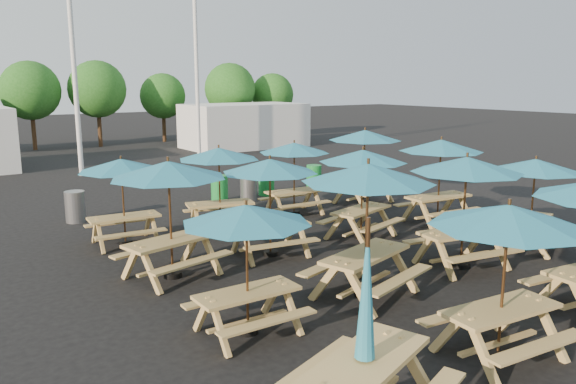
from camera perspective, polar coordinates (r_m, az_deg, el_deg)
ground at (r=13.87m, az=3.57°, el=-5.46°), size 120.00×120.00×0.00m
picnic_unit_0 at (r=6.68m, az=7.82°, el=-15.07°), size 2.43×2.27×2.53m
picnic_unit_1 at (r=8.69m, az=-4.25°, el=-2.93°), size 2.08×2.08×2.14m
picnic_unit_2 at (r=11.43m, az=-12.04°, el=1.64°), size 2.78×2.78×2.44m
picnic_unit_3 at (r=14.13m, az=-16.57°, el=2.22°), size 2.23×2.23×2.16m
picnic_unit_4 at (r=8.44m, az=21.45°, el=-3.03°), size 2.44×2.44×2.32m
picnic_unit_5 at (r=10.24m, az=8.12°, el=1.20°), size 3.01×3.01×2.55m
picnic_unit_6 at (r=12.66m, az=-1.85°, el=2.17°), size 2.49×2.49×2.28m
picnic_unit_7 at (r=15.01m, az=-7.04°, el=3.46°), size 2.65×2.65×2.26m
picnic_unit_9 at (r=12.38m, az=17.68°, el=2.10°), size 2.72×2.72×2.44m
picnic_unit_10 at (r=14.22m, az=7.60°, el=3.18°), size 2.71×2.71×2.31m
picnic_unit_11 at (r=16.70m, az=0.64°, el=4.14°), size 2.27×2.27×2.20m
picnic_unit_13 at (r=14.45m, az=23.82°, el=2.06°), size 2.69×2.69×2.20m
picnic_unit_14 at (r=16.18m, az=15.27°, el=4.15°), size 2.54×2.54×2.40m
picnic_unit_15 at (r=18.39m, az=7.81°, el=5.35°), size 2.72×2.72×2.44m
waste_bin_0 at (r=17.12m, az=-20.80°, el=-1.40°), size 0.56×0.56×0.90m
waste_bin_1 at (r=18.76m, az=-6.97°, el=0.32°), size 0.56×0.56×0.90m
waste_bin_2 at (r=18.87m, az=-4.03°, el=0.44°), size 0.56×0.56×0.90m
waste_bin_3 at (r=19.78m, az=-2.21°, el=0.96°), size 0.56×0.56×0.90m
waste_bin_4 at (r=20.93m, az=2.65°, el=1.53°), size 0.56×0.56×0.90m
mast_0 at (r=25.25m, az=-21.16°, el=15.12°), size 0.20×0.20×12.00m
mast_1 at (r=29.38m, az=-9.36°, el=15.07°), size 0.20×0.20×12.00m
event_tent_1 at (r=34.19m, az=-4.47°, el=6.74°), size 7.00×4.00×2.60m
tree_3 at (r=35.70m, az=-24.72°, el=9.34°), size 3.36×3.36×5.09m
tree_4 at (r=36.10m, az=-18.82°, el=9.86°), size 3.41×3.41×5.17m
tree_5 at (r=37.95m, az=-12.61°, el=9.49°), size 2.94×2.94×4.45m
tree_6 at (r=38.09m, az=-5.92°, el=10.39°), size 3.38×3.38×5.13m
tree_7 at (r=39.88m, az=-1.60°, el=9.85°), size 2.95×2.95×4.48m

